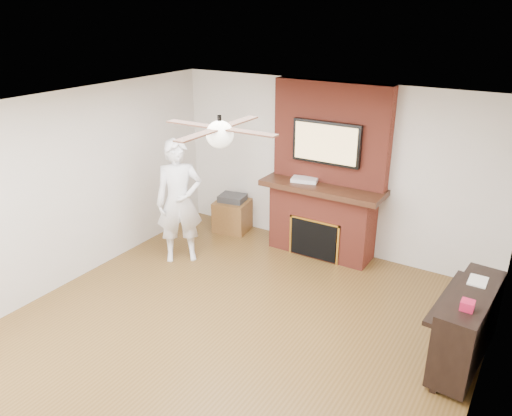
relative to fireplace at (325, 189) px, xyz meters
The scene contains 12 objects.
room_shell 2.56m from the fireplace, 90.00° to the right, with size 5.36×5.86×2.86m.
fireplace is the anchor object (origin of this frame).
tv 0.69m from the fireplace, 90.00° to the right, with size 1.00×0.08×0.60m.
ceiling_fan 2.88m from the fireplace, 90.00° to the right, with size 1.21×1.21×0.31m.
person 2.09m from the fireplace, 141.55° to the right, with size 0.65×0.43×1.78m, color silver.
side_table 1.73m from the fireplace, behind, with size 0.61×0.61×0.61m.
piano 2.84m from the fireplace, 34.58° to the right, with size 0.57×1.30×0.93m.
cable_box 0.32m from the fireplace, 161.09° to the right, with size 0.37×0.21×0.05m, color silver.
candle_orange 0.97m from the fireplace, 117.28° to the right, with size 0.07×0.07×0.12m, color #B96515.
candle_green 0.96m from the fireplace, 73.32° to the right, with size 0.08×0.08×0.10m, color #307839.
candle_cream 0.98m from the fireplace, 41.46° to the right, with size 0.08×0.08×0.11m, color beige.
candle_blue 0.99m from the fireplace, 42.98° to the right, with size 0.05×0.05×0.09m, color teal.
Camera 1 is at (2.69, -3.73, 3.44)m, focal length 35.00 mm.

